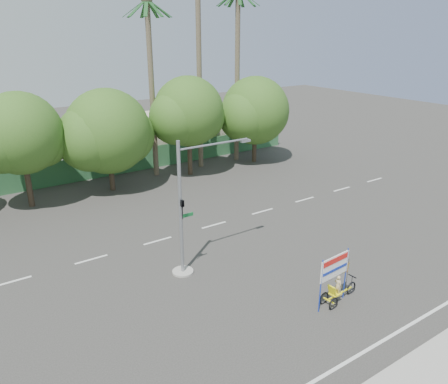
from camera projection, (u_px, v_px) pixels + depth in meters
ground at (269, 293)px, 20.83m from camera, size 120.00×120.00×0.00m
fence at (108, 165)px, 37.17m from camera, size 38.00×0.08×2.00m
building_right at (168, 134)px, 44.57m from camera, size 14.00×8.00×3.60m
tree_left at (20, 137)px, 29.33m from camera, size 6.66×5.60×8.07m
tree_center at (107, 134)px, 32.69m from camera, size 7.62×6.40×7.85m
tree_right at (188, 114)px, 36.09m from camera, size 6.90×5.80×8.36m
tree_far_right at (255, 113)px, 39.97m from camera, size 7.38×6.20×7.94m
palm_tall at (199, 47)px, 36.49m from camera, size 3.73×3.79×17.45m
palm_mid at (237, 58)px, 38.97m from camera, size 3.73×3.79×15.45m
palm_short at (151, 69)px, 34.70m from camera, size 3.73×3.79×14.45m
traffic_signal at (186, 220)px, 21.75m from camera, size 4.72×1.10×7.00m
trike_billboard at (337, 282)px, 19.77m from camera, size 2.69×0.67×2.65m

